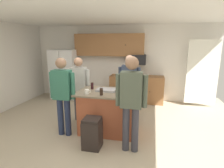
% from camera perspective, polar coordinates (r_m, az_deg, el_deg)
% --- Properties ---
extents(floor, '(7.04, 7.04, 0.00)m').
position_cam_1_polar(floor, '(4.35, -3.80, -14.78)').
color(floor, '#B7A88E').
rests_on(floor, ground).
extents(ceiling, '(7.04, 7.04, 0.00)m').
position_cam_1_polar(ceiling, '(3.90, -4.40, 21.42)').
color(ceiling, white).
extents(back_wall, '(6.40, 0.10, 2.60)m').
position_cam_1_polar(back_wall, '(6.63, 2.88, 6.61)').
color(back_wall, white).
rests_on(back_wall, ground).
extents(french_door_window_panel, '(0.90, 0.06, 2.00)m').
position_cam_1_polar(french_door_window_panel, '(6.34, 26.06, 3.22)').
color(french_door_window_panel, white).
rests_on(french_door_window_panel, ground).
extents(cabinet_run_upper, '(2.40, 0.38, 0.75)m').
position_cam_1_polar(cabinet_run_upper, '(6.47, -0.94, 12.02)').
color(cabinet_run_upper, '#936038').
extents(cabinet_run_lower, '(1.80, 0.63, 0.90)m').
position_cam_1_polar(cabinet_run_lower, '(6.39, 7.61, -1.47)').
color(cabinet_run_lower, '#936038').
rests_on(cabinet_run_lower, ground).
extents(refrigerator, '(0.93, 0.76, 1.77)m').
position_cam_1_polar(refrigerator, '(6.92, -14.35, 3.00)').
color(refrigerator, white).
rests_on(refrigerator, ground).
extents(microwave_over_range, '(0.56, 0.40, 0.32)m').
position_cam_1_polar(microwave_over_range, '(6.24, 7.90, 7.51)').
color(microwave_over_range, black).
extents(kitchen_island, '(1.39, 0.94, 0.95)m').
position_cam_1_polar(kitchen_island, '(4.23, -0.89, -8.45)').
color(kitchen_island, '#AD5638').
rests_on(kitchen_island, ground).
extents(person_guest_left, '(0.57, 0.22, 1.70)m').
position_cam_1_polar(person_guest_left, '(4.76, 5.36, 0.27)').
color(person_guest_left, '#232D4C').
rests_on(person_guest_left, ground).
extents(person_elder_center, '(0.57, 0.22, 1.71)m').
position_cam_1_polar(person_elder_center, '(4.04, -15.06, -2.32)').
color(person_elder_center, '#232D4C').
rests_on(person_elder_center, ground).
extents(person_host_foreground, '(0.57, 0.22, 1.65)m').
position_cam_1_polar(person_host_foreground, '(4.76, -10.16, -0.33)').
color(person_host_foreground, '#383842').
rests_on(person_host_foreground, ground).
extents(person_guest_by_door, '(0.57, 0.23, 1.78)m').
position_cam_1_polar(person_guest_by_door, '(3.32, 5.96, -4.36)').
color(person_guest_by_door, '#383842').
rests_on(person_guest_by_door, ground).
extents(tumbler_amber, '(0.07, 0.07, 0.14)m').
position_cam_1_polar(tumbler_amber, '(3.80, -3.34, -2.42)').
color(tumbler_amber, black).
rests_on(tumbler_amber, kitchen_island).
extents(glass_stout_tall, '(0.06, 0.06, 0.14)m').
position_cam_1_polar(glass_stout_tall, '(3.87, 2.37, -2.13)').
color(glass_stout_tall, black).
rests_on(glass_stout_tall, kitchen_island).
extents(glass_pilsner, '(0.08, 0.08, 0.12)m').
position_cam_1_polar(glass_pilsner, '(4.04, 1.82, -1.64)').
color(glass_pilsner, black).
rests_on(glass_pilsner, kitchen_island).
extents(glass_dark_ale, '(0.07, 0.07, 0.12)m').
position_cam_1_polar(glass_dark_ale, '(4.34, 1.83, -0.63)').
color(glass_dark_ale, black).
rests_on(glass_dark_ale, kitchen_island).
extents(mug_ceramic_white, '(0.13, 0.09, 0.10)m').
position_cam_1_polar(mug_ceramic_white, '(3.91, -7.78, -2.39)').
color(mug_ceramic_white, white).
rests_on(mug_ceramic_white, kitchen_island).
extents(glass_short_whisky, '(0.06, 0.06, 0.15)m').
position_cam_1_polar(glass_short_whisky, '(4.29, -6.16, -0.62)').
color(glass_short_whisky, black).
rests_on(glass_short_whisky, kitchen_island).
extents(serving_tray, '(0.44, 0.30, 0.04)m').
position_cam_1_polar(serving_tray, '(4.14, -1.82, -1.84)').
color(serving_tray, '#B7B7BC').
rests_on(serving_tray, kitchen_island).
extents(trash_bin, '(0.34, 0.34, 0.61)m').
position_cam_1_polar(trash_bin, '(3.69, -6.14, -14.90)').
color(trash_bin, black).
rests_on(trash_bin, ground).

